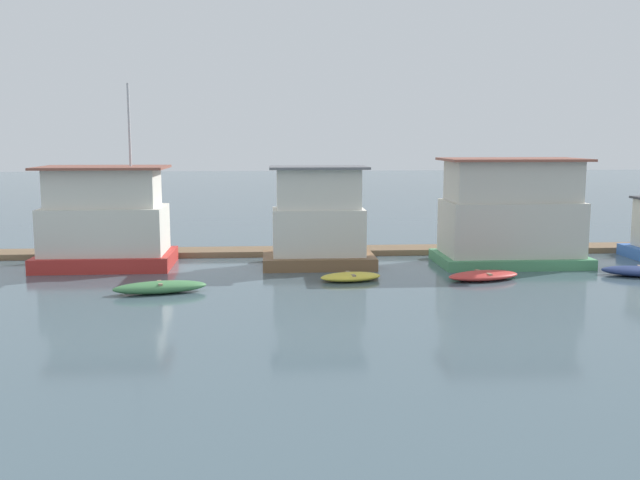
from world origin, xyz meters
TOP-DOWN VIEW (x-y plane):
  - ground_plane at (0.00, 0.00)m, footprint 200.00×200.00m
  - dock_walkway at (0.00, 3.48)m, footprint 51.00×1.99m
  - houseboat_red at (-10.33, 0.32)m, footprint 6.39×4.11m
  - houseboat_brown at (-0.02, -0.27)m, footprint 5.42×3.34m
  - houseboat_green at (9.50, -0.37)m, footprint 7.19×4.16m
  - dinghy_green at (-6.85, -5.94)m, footprint 3.86×1.78m
  - dinghy_yellow at (1.14, -3.98)m, footprint 2.90×1.80m
  - dinghy_red at (7.03, -4.18)m, footprint 3.63×2.26m
  - mooring_post_near_left at (-0.58, 2.24)m, footprint 0.23×0.23m
  - mooring_post_centre at (11.45, 2.24)m, footprint 0.28×0.28m

SIDE VIEW (x-z plane):
  - ground_plane at x=0.00m, z-range 0.00..0.00m
  - dock_walkway at x=0.00m, z-range 0.00..0.30m
  - dinghy_yellow at x=1.14m, z-range 0.00..0.37m
  - dinghy_red at x=7.03m, z-range 0.00..0.39m
  - dinghy_green at x=-6.85m, z-range 0.00..0.50m
  - mooring_post_centre at x=11.45m, z-range 0.00..1.44m
  - mooring_post_near_left at x=-0.58m, z-range 0.00..1.68m
  - houseboat_brown at x=-0.02m, z-range -0.32..4.56m
  - houseboat_red at x=-10.33m, z-range -2.20..6.60m
  - houseboat_green at x=9.50m, z-range -0.17..5.07m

